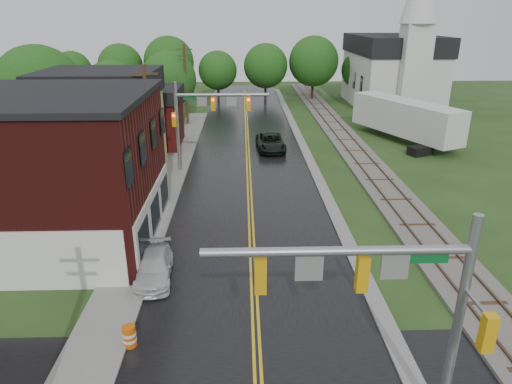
{
  "coord_description": "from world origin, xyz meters",
  "views": [
    {
      "loc": [
        -0.45,
        -8.51,
        12.01
      ],
      "look_at": [
        0.2,
        13.23,
        3.5
      ],
      "focal_mm": 32.0,
      "sensor_mm": 36.0,
      "label": 1
    }
  ],
  "objects_px": {
    "church": "(395,64)",
    "utility_pole_b": "(149,129)",
    "pickup_white": "(154,267)",
    "utility_pole_c": "(186,83)",
    "traffic_signal_near": "(388,290)",
    "tree_left_c": "(114,91)",
    "semi_trailer": "(405,118)",
    "tree_left_e": "(170,80)",
    "traffic_signal_far": "(204,111)",
    "tree_left_b": "(41,92)",
    "construction_barrel": "(129,336)",
    "suv_dark": "(271,143)",
    "brick_building": "(19,171)"
  },
  "relations": [
    {
      "from": "brick_building",
      "to": "semi_trailer",
      "type": "distance_m",
      "value": 35.14
    },
    {
      "from": "brick_building",
      "to": "tree_left_b",
      "type": "relative_size",
      "value": 1.48
    },
    {
      "from": "utility_pole_b",
      "to": "tree_left_e",
      "type": "xyz_separation_m",
      "value": [
        -2.05,
        23.9,
        0.09
      ]
    },
    {
      "from": "construction_barrel",
      "to": "traffic_signal_far",
      "type": "bearing_deg",
      "value": 86.13
    },
    {
      "from": "utility_pole_c",
      "to": "tree_left_c",
      "type": "relative_size",
      "value": 1.18
    },
    {
      "from": "tree_left_b",
      "to": "suv_dark",
      "type": "xyz_separation_m",
      "value": [
        20.02,
        1.11,
        -4.97
      ]
    },
    {
      "from": "tree_left_c",
      "to": "tree_left_e",
      "type": "xyz_separation_m",
      "value": [
        5.0,
        6.0,
        0.3
      ]
    },
    {
      "from": "tree_left_e",
      "to": "traffic_signal_far",
      "type": "bearing_deg",
      "value": -74.11
    },
    {
      "from": "brick_building",
      "to": "utility_pole_b",
      "type": "bearing_deg",
      "value": 50.93
    },
    {
      "from": "church",
      "to": "utility_pole_b",
      "type": "height_order",
      "value": "church"
    },
    {
      "from": "tree_left_b",
      "to": "semi_trailer",
      "type": "xyz_separation_m",
      "value": [
        33.56,
        3.99,
        -3.32
      ]
    },
    {
      "from": "pickup_white",
      "to": "construction_barrel",
      "type": "bearing_deg",
      "value": -95.96
    },
    {
      "from": "tree_left_c",
      "to": "semi_trailer",
      "type": "relative_size",
      "value": 0.59
    },
    {
      "from": "traffic_signal_near",
      "to": "tree_left_e",
      "type": "height_order",
      "value": "tree_left_e"
    },
    {
      "from": "church",
      "to": "tree_left_c",
      "type": "relative_size",
      "value": 2.61
    },
    {
      "from": "traffic_signal_near",
      "to": "pickup_white",
      "type": "distance_m",
      "value": 12.84
    },
    {
      "from": "church",
      "to": "suv_dark",
      "type": "xyz_separation_m",
      "value": [
        -17.83,
        -20.73,
        -5.09
      ]
    },
    {
      "from": "tree_left_b",
      "to": "construction_barrel",
      "type": "xyz_separation_m",
      "value": [
        12.95,
        -25.98,
        -5.27
      ]
    },
    {
      "from": "traffic_signal_near",
      "to": "tree_left_b",
      "type": "distance_m",
      "value": 36.73
    },
    {
      "from": "traffic_signal_near",
      "to": "traffic_signal_far",
      "type": "bearing_deg",
      "value": 105.52
    },
    {
      "from": "utility_pole_b",
      "to": "construction_barrel",
      "type": "bearing_deg",
      "value": -83.24
    },
    {
      "from": "traffic_signal_near",
      "to": "utility_pole_b",
      "type": "distance_m",
      "value": 22.49
    },
    {
      "from": "church",
      "to": "pickup_white",
      "type": "distance_m",
      "value": 49.87
    },
    {
      "from": "church",
      "to": "tree_left_e",
      "type": "distance_m",
      "value": 29.91
    },
    {
      "from": "utility_pole_b",
      "to": "utility_pole_c",
      "type": "distance_m",
      "value": 22.0
    },
    {
      "from": "utility_pole_c",
      "to": "tree_left_e",
      "type": "distance_m",
      "value": 2.79
    },
    {
      "from": "brick_building",
      "to": "church",
      "type": "xyz_separation_m",
      "value": [
        32.48,
        38.74,
        1.68
      ]
    },
    {
      "from": "church",
      "to": "pickup_white",
      "type": "height_order",
      "value": "church"
    },
    {
      "from": "traffic_signal_near",
      "to": "tree_left_c",
      "type": "relative_size",
      "value": 0.96
    },
    {
      "from": "traffic_signal_near",
      "to": "construction_barrel",
      "type": "distance_m",
      "value": 10.28
    },
    {
      "from": "utility_pole_b",
      "to": "tree_left_b",
      "type": "distance_m",
      "value": 14.87
    },
    {
      "from": "utility_pole_c",
      "to": "tree_left_b",
      "type": "relative_size",
      "value": 0.93
    },
    {
      "from": "suv_dark",
      "to": "construction_barrel",
      "type": "height_order",
      "value": "suv_dark"
    },
    {
      "from": "traffic_signal_far",
      "to": "semi_trailer",
      "type": "xyz_separation_m",
      "value": [
        19.19,
        8.89,
        -2.58
      ]
    },
    {
      "from": "traffic_signal_far",
      "to": "pickup_white",
      "type": "relative_size",
      "value": 1.78
    },
    {
      "from": "brick_building",
      "to": "suv_dark",
      "type": "relative_size",
      "value": 2.66
    },
    {
      "from": "traffic_signal_far",
      "to": "suv_dark",
      "type": "height_order",
      "value": "traffic_signal_far"
    },
    {
      "from": "utility_pole_b",
      "to": "utility_pole_c",
      "type": "xyz_separation_m",
      "value": [
        0.0,
        22.0,
        0.0
      ]
    },
    {
      "from": "church",
      "to": "tree_left_b",
      "type": "bearing_deg",
      "value": -150.01
    },
    {
      "from": "utility_pole_b",
      "to": "construction_barrel",
      "type": "xyz_separation_m",
      "value": [
        1.91,
        -16.08,
        -4.27
      ]
    },
    {
      "from": "traffic_signal_far",
      "to": "suv_dark",
      "type": "distance_m",
      "value": 9.26
    },
    {
      "from": "church",
      "to": "semi_trailer",
      "type": "xyz_separation_m",
      "value": [
        -4.28,
        -17.85,
        -3.44
      ]
    },
    {
      "from": "traffic_signal_near",
      "to": "suv_dark",
      "type": "relative_size",
      "value": 1.36
    },
    {
      "from": "pickup_white",
      "to": "semi_trailer",
      "type": "relative_size",
      "value": 0.32
    },
    {
      "from": "church",
      "to": "traffic_signal_near",
      "type": "relative_size",
      "value": 2.72
    },
    {
      "from": "utility_pole_b",
      "to": "utility_pole_c",
      "type": "relative_size",
      "value": 1.0
    },
    {
      "from": "brick_building",
      "to": "tree_left_e",
      "type": "height_order",
      "value": "brick_building"
    },
    {
      "from": "utility_pole_b",
      "to": "pickup_white",
      "type": "relative_size",
      "value": 2.19
    },
    {
      "from": "brick_building",
      "to": "construction_barrel",
      "type": "bearing_deg",
      "value": -50.11
    },
    {
      "from": "church",
      "to": "construction_barrel",
      "type": "bearing_deg",
      "value": -117.5
    }
  ]
}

